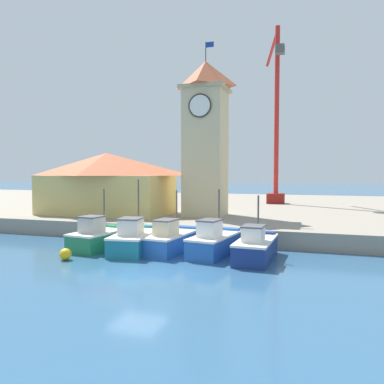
# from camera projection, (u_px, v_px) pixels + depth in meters

# --- Properties ---
(ground_plane) EXTENTS (300.00, 300.00, 0.00)m
(ground_plane) POSITION_uv_depth(u_px,v_px,m) (138.00, 274.00, 18.28)
(ground_plane) COLOR #2D567A
(quay_wharf) EXTENTS (120.00, 40.00, 1.19)m
(quay_wharf) POSITION_uv_depth(u_px,v_px,m) (240.00, 209.00, 44.77)
(quay_wharf) COLOR gray
(quay_wharf) RESTS_ON ground
(fishing_boat_far_left) EXTENTS (2.63, 4.42, 3.87)m
(fishing_boat_far_left) POSITION_uv_depth(u_px,v_px,m) (99.00, 237.00, 24.17)
(fishing_boat_far_left) COLOR #237A4C
(fishing_boat_far_left) RESTS_ON ground
(fishing_boat_left_outer) EXTENTS (2.71, 5.22, 4.51)m
(fishing_boat_left_outer) POSITION_uv_depth(u_px,v_px,m) (135.00, 239.00, 23.37)
(fishing_boat_left_outer) COLOR #196B7F
(fishing_boat_left_outer) RESTS_ON ground
(fishing_boat_left_inner) EXTENTS (2.40, 5.07, 3.81)m
(fishing_boat_left_inner) POSITION_uv_depth(u_px,v_px,m) (172.00, 240.00, 23.30)
(fishing_boat_left_inner) COLOR #2356A8
(fishing_boat_left_inner) RESTS_ON ground
(fishing_boat_mid_left) EXTENTS (2.57, 4.94, 3.93)m
(fishing_boat_mid_left) POSITION_uv_depth(u_px,v_px,m) (215.00, 242.00, 22.41)
(fishing_boat_mid_left) COLOR #2356A8
(fishing_boat_mid_left) RESTS_ON ground
(fishing_boat_center) EXTENTS (2.07, 4.78, 3.63)m
(fishing_boat_center) POSITION_uv_depth(u_px,v_px,m) (256.00, 247.00, 21.08)
(fishing_boat_center) COLOR navy
(fishing_boat_center) RESTS_ON ground
(clock_tower) EXTENTS (3.83, 3.83, 14.83)m
(clock_tower) POSITION_uv_depth(u_px,v_px,m) (206.00, 135.00, 32.18)
(clock_tower) COLOR beige
(clock_tower) RESTS_ON quay_wharf
(warehouse_left) EXTENTS (11.63, 6.55, 5.50)m
(warehouse_left) POSITION_uv_depth(u_px,v_px,m) (107.00, 183.00, 33.91)
(warehouse_left) COLOR tan
(warehouse_left) RESTS_ON quay_wharf
(port_crane_near) EXTENTS (2.99, 7.32, 20.95)m
(port_crane_near) POSITION_uv_depth(u_px,v_px,m) (276.00, 135.00, 44.70)
(port_crane_near) COLOR maroon
(port_crane_near) RESTS_ON quay_wharf
(mooring_buoy) EXTENTS (0.67, 0.67, 0.67)m
(mooring_buoy) POSITION_uv_depth(u_px,v_px,m) (65.00, 254.00, 21.09)
(mooring_buoy) COLOR gold
(mooring_buoy) RESTS_ON ground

